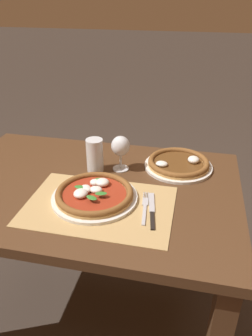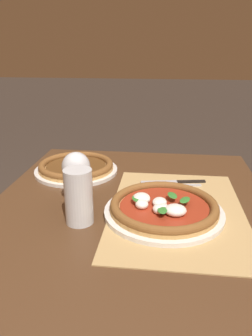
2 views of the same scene
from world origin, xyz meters
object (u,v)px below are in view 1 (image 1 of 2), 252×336
object	(u,v)px
wine_glass	(121,147)
knife	(152,210)
fork	(145,207)
pizza_far	(179,163)
pint_glass	(95,156)
pizza_near	(94,194)

from	to	relation	value
wine_glass	knife	xyz separation A→B (m)	(0.18, -0.28, -0.10)
wine_glass	fork	world-z (taller)	wine_glass
knife	fork	bearing A→B (deg)	157.94
pizza_far	fork	distance (m)	0.35
wine_glass	knife	distance (m)	0.34
pizza_far	pint_glass	xyz separation A→B (m)	(-0.35, -0.10, 0.05)
pizza_far	pint_glass	bearing A→B (deg)	-163.56
pizza_near	knife	bearing A→B (deg)	-7.51
pint_glass	fork	bearing A→B (deg)	-42.17
pizza_near	pint_glass	bearing A→B (deg)	106.10
pizza_near	pint_glass	distance (m)	0.23
wine_glass	fork	distance (m)	0.32
pint_glass	knife	size ratio (longest dim) A/B	0.68
wine_glass	knife	size ratio (longest dim) A/B	0.72
pizza_far	pint_glass	size ratio (longest dim) A/B	2.05
pizza_far	wine_glass	distance (m)	0.27
pizza_near	wine_glass	bearing A→B (deg)	80.08
pizza_far	pint_glass	world-z (taller)	pint_glass
pizza_far	fork	bearing A→B (deg)	-105.52
wine_glass	pizza_far	bearing A→B (deg)	16.02
wine_glass	pint_glass	world-z (taller)	wine_glass
pint_glass	knife	bearing A→B (deg)	-40.62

